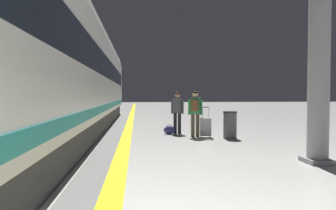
% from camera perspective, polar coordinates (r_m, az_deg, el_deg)
% --- Properties ---
extents(safety_line_strip, '(0.36, 80.00, 0.01)m').
position_cam_1_polar(safety_line_strip, '(10.64, -7.80, -5.97)').
color(safety_line_strip, yellow).
rests_on(safety_line_strip, ground).
extents(tactile_edge_band, '(0.73, 80.00, 0.01)m').
position_cam_1_polar(tactile_edge_band, '(10.66, -9.86, -5.97)').
color(tactile_edge_band, slate).
rests_on(tactile_edge_band, ground).
extents(high_speed_train, '(2.94, 32.33, 4.97)m').
position_cam_1_polar(high_speed_train, '(8.63, -23.48, 8.70)').
color(high_speed_train, '#38383D').
rests_on(high_speed_train, ground).
extents(passenger_near, '(0.47, 0.28, 1.56)m').
position_cam_1_polar(passenger_near, '(11.52, 1.75, -0.83)').
color(passenger_near, black).
rests_on(passenger_near, ground).
extents(duffel_bag_near, '(0.44, 0.26, 0.36)m').
position_cam_1_polar(duffel_bag_near, '(11.38, 0.25, -4.68)').
color(duffel_bag_near, navy).
rests_on(duffel_bag_near, ground).
extents(passenger_mid, '(0.48, 0.37, 1.60)m').
position_cam_1_polar(passenger_mid, '(10.68, 5.07, -0.85)').
color(passenger_mid, brown).
rests_on(passenger_mid, ground).
extents(suitcase_mid, '(0.42, 0.32, 1.05)m').
position_cam_1_polar(suitcase_mid, '(10.58, 7.03, -4.07)').
color(suitcase_mid, '#9E9EA3').
rests_on(suitcase_mid, ground).
extents(platform_pillar, '(0.56, 0.56, 3.60)m').
position_cam_1_polar(platform_pillar, '(7.28, 26.23, 3.80)').
color(platform_pillar, gray).
rests_on(platform_pillar, ground).
extents(waste_bin, '(0.46, 0.46, 0.91)m').
position_cam_1_polar(waste_bin, '(10.46, 11.47, -3.62)').
color(waste_bin, '#4C4C51').
rests_on(waste_bin, ground).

